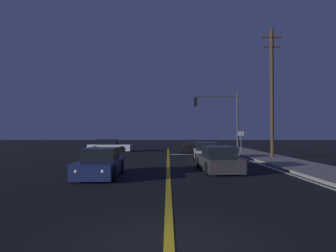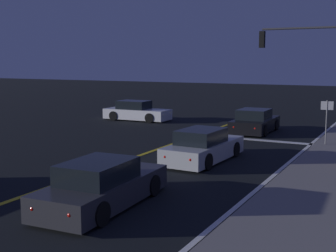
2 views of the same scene
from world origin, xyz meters
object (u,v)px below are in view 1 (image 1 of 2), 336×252
Objects in this scene: car_parked_curb_charcoal at (217,160)px; street_sign_corner at (240,139)px; car_far_approaching_black at (191,147)px; car_following_oncoming_silver at (205,152)px; utility_pole_right at (271,91)px; car_lead_oncoming_white at (109,146)px; car_distant_tail_navy at (100,164)px; traffic_signal_near_right at (221,112)px.

car_parked_curb_charcoal is 12.92m from street_sign_corner.
car_parked_curb_charcoal is 15.23m from car_far_approaching_black.
car_parked_curb_charcoal is at bearing -89.19° from car_following_oncoming_silver.
car_lead_oncoming_white is at bearing 148.12° from utility_pole_right.
street_sign_corner is at bearing 69.76° from car_lead_oncoming_white.
car_far_approaching_black is at bearing 88.12° from car_parked_curb_charcoal.
traffic_signal_near_right is at bearing -117.93° from car_distant_tail_navy.
car_parked_curb_charcoal is (5.91, 2.12, 0.00)m from car_distant_tail_navy.
street_sign_corner is (4.35, -3.01, 0.93)m from car_far_approaching_black.
traffic_signal_near_right is (2.83, 15.01, 3.55)m from car_parked_curb_charcoal.
utility_pole_right is (5.33, 0.93, 4.75)m from car_following_oncoming_silver.
street_sign_corner reaches higher than car_far_approaching_black.
car_far_approaching_black is 0.69× the size of traffic_signal_near_right.
utility_pole_right is at bearing -72.81° from street_sign_corner.
car_lead_oncoming_white is 0.75× the size of traffic_signal_near_right.
traffic_signal_near_right is at bearing 80.47° from car_lead_oncoming_white.
car_distant_tail_navy is 19.56m from traffic_signal_near_right.
car_far_approaching_black is 1.91× the size of street_sign_corner.
traffic_signal_near_right is (3.08, -0.21, 3.55)m from car_far_approaching_black.
car_distant_tail_navy and car_following_oncoming_silver have the same top height.
traffic_signal_near_right is 7.89m from utility_pole_right.
street_sign_corner reaches higher than car_distant_tail_navy.
car_distant_tail_navy is at bearing 62.97° from traffic_signal_near_right.
traffic_signal_near_right is (8.74, 17.13, 3.56)m from car_distant_tail_navy.
car_following_oncoming_silver is (0.18, 6.76, -0.00)m from car_parked_curb_charcoal.
car_following_oncoming_silver is at bearing -125.78° from street_sign_corner.
car_distant_tail_navy is 18.25m from car_far_approaching_black.
car_distant_tail_navy is 0.71× the size of traffic_signal_near_right.
utility_pole_right is (11.41, 9.81, 4.75)m from car_distant_tail_navy.
car_distant_tail_navy and car_parked_curb_charcoal have the same top height.
car_following_oncoming_silver is at bearing 85.71° from car_parked_curb_charcoal.
car_distant_tail_navy is 1.96× the size of street_sign_corner.
car_far_approaching_black is at bearing 127.33° from utility_pole_right.
car_far_approaching_black is (5.66, 17.35, 0.00)m from car_distant_tail_navy.
car_lead_oncoming_white is (-8.81, 1.52, -0.00)m from car_far_approaching_black.
car_lead_oncoming_white is at bearing 115.61° from car_parked_curb_charcoal.
car_far_approaching_black is 0.92× the size of car_following_oncoming_silver.
car_parked_curb_charcoal and car_far_approaching_black have the same top height.
car_following_oncoming_silver is at bearing -88.25° from car_far_approaching_black.
utility_pole_right reaches higher than car_lead_oncoming_white.
car_lead_oncoming_white and car_following_oncoming_silver have the same top height.
traffic_signal_near_right reaches higher than car_distant_tail_navy.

